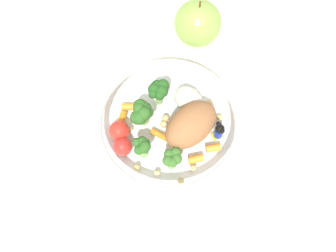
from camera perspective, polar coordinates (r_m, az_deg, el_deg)
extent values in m
plane|color=silver|center=(0.60, -0.96, -1.33)|extent=(2.40, 2.40, 0.00)
cylinder|color=white|center=(0.60, 0.00, -0.90)|extent=(0.22, 0.22, 0.01)
torus|color=white|center=(0.56, 0.00, 0.77)|extent=(0.23, 0.23, 0.01)
ellipsoid|color=#9E663D|center=(0.57, 3.62, 0.19)|extent=(0.10, 0.11, 0.06)
cylinder|color=#8EB766|center=(0.59, -3.81, 1.26)|extent=(0.02, 0.02, 0.03)
sphere|color=#2D6023|center=(0.57, -3.09, 2.09)|extent=(0.02, 0.02, 0.02)
sphere|color=#2D6023|center=(0.57, -3.37, 2.61)|extent=(0.02, 0.02, 0.02)
sphere|color=#2D6023|center=(0.57, -3.73, 2.70)|extent=(0.02, 0.02, 0.02)
sphere|color=#2D6023|center=(0.57, -4.39, 3.20)|extent=(0.02, 0.02, 0.02)
sphere|color=#2D6023|center=(0.57, -4.57, 2.79)|extent=(0.02, 0.02, 0.02)
sphere|color=#2D6023|center=(0.57, -4.73, 1.65)|extent=(0.02, 0.02, 0.02)
sphere|color=#2D6023|center=(0.57, -4.46, 1.33)|extent=(0.02, 0.02, 0.02)
sphere|color=#2D6023|center=(0.56, -3.71, 2.01)|extent=(0.02, 0.02, 0.02)
cylinder|color=#8EB766|center=(0.57, -3.91, -3.92)|extent=(0.01, 0.01, 0.03)
sphere|color=#2D6023|center=(0.55, -3.60, -3.21)|extent=(0.02, 0.02, 0.02)
sphere|color=#2D6023|center=(0.55, -3.52, -2.61)|extent=(0.01, 0.01, 0.01)
sphere|color=#2D6023|center=(0.55, -4.10, -2.54)|extent=(0.02, 0.02, 0.02)
sphere|color=#2D6023|center=(0.55, -4.93, -2.57)|extent=(0.01, 0.01, 0.01)
sphere|color=#2D6023|center=(0.55, -4.58, -3.36)|extent=(0.01, 0.01, 0.01)
sphere|color=#2D6023|center=(0.55, -4.63, -3.81)|extent=(0.01, 0.01, 0.01)
sphere|color=#2D6023|center=(0.55, -3.82, -3.50)|extent=(0.02, 0.02, 0.02)
cylinder|color=#7FAD5B|center=(0.57, 0.60, -5.75)|extent=(0.02, 0.02, 0.02)
sphere|color=#386B28|center=(0.55, 1.35, -5.16)|extent=(0.02, 0.02, 0.02)
sphere|color=#386B28|center=(0.55, 1.19, -4.20)|extent=(0.02, 0.02, 0.02)
sphere|color=#386B28|center=(0.55, 0.14, -4.44)|extent=(0.02, 0.02, 0.02)
sphere|color=#386B28|center=(0.55, -0.01, -5.45)|extent=(0.02, 0.02, 0.02)
sphere|color=#386B28|center=(0.54, 0.73, -5.66)|extent=(0.02, 0.02, 0.02)
cylinder|color=#7FAD5B|center=(0.61, -1.43, 4.41)|extent=(0.01, 0.01, 0.03)
sphere|color=#23561E|center=(0.58, -0.97, 5.48)|extent=(0.02, 0.02, 0.02)
sphere|color=#23561E|center=(0.59, -0.80, 6.36)|extent=(0.02, 0.02, 0.02)
sphere|color=#23561E|center=(0.59, -1.72, 6.18)|extent=(0.02, 0.02, 0.02)
sphere|color=#23561E|center=(0.58, -2.16, 5.73)|extent=(0.02, 0.02, 0.02)
sphere|color=#23561E|center=(0.58, -2.36, 5.05)|extent=(0.02, 0.02, 0.02)
sphere|color=#23561E|center=(0.58, -1.30, 4.85)|extent=(0.02, 0.02, 0.02)
sphere|color=silver|center=(0.60, 4.11, 4.15)|extent=(0.03, 0.03, 0.03)
sphere|color=silver|center=(0.61, 3.39, 4.42)|extent=(0.04, 0.04, 0.04)
sphere|color=silver|center=(0.60, 2.76, 4.50)|extent=(0.04, 0.04, 0.04)
sphere|color=silver|center=(0.60, 2.92, 3.51)|extent=(0.03, 0.03, 0.03)
cube|color=yellow|center=(0.60, 7.80, -1.45)|extent=(0.02, 0.02, 0.00)
cylinder|color=#1933B2|center=(0.59, 7.94, -1.03)|extent=(0.02, 0.02, 0.02)
sphere|color=black|center=(0.57, 8.14, -0.43)|extent=(0.01, 0.01, 0.01)
sphere|color=black|center=(0.57, 8.48, -0.78)|extent=(0.01, 0.01, 0.01)
sphere|color=black|center=(0.57, 7.94, 0.32)|extent=(0.01, 0.01, 0.01)
cylinder|color=orange|center=(0.60, -7.24, 1.07)|extent=(0.01, 0.03, 0.01)
cylinder|color=orange|center=(0.58, 4.37, -5.19)|extent=(0.03, 0.02, 0.01)
cylinder|color=orange|center=(0.59, -0.96, -1.52)|extent=(0.03, 0.02, 0.01)
cylinder|color=orange|center=(0.58, 7.10, -3.43)|extent=(0.03, 0.02, 0.01)
cylinder|color=orange|center=(0.61, -5.91, 3.02)|extent=(0.03, 0.02, 0.01)
sphere|color=red|center=(0.58, -7.66, -0.77)|extent=(0.03, 0.03, 0.03)
sphere|color=red|center=(0.58, -7.12, -3.22)|extent=(0.03, 0.03, 0.03)
sphere|color=tan|center=(0.57, 3.98, -6.60)|extent=(0.01, 0.01, 0.01)
sphere|color=#D1B775|center=(0.56, 2.04, -8.58)|extent=(0.01, 0.01, 0.01)
sphere|color=#D1B775|center=(0.59, -0.33, 0.19)|extent=(0.01, 0.01, 0.01)
sphere|color=#D1B775|center=(0.62, 6.56, 3.58)|extent=(0.01, 0.01, 0.01)
sphere|color=tan|center=(0.61, 8.05, 1.33)|extent=(0.01, 0.01, 0.01)
sphere|color=#D1B775|center=(0.61, 5.94, 2.79)|extent=(0.01, 0.01, 0.01)
sphere|color=#D1B775|center=(0.60, -5.97, -0.47)|extent=(0.01, 0.01, 0.01)
sphere|color=#D1B775|center=(0.61, 7.04, 2.02)|extent=(0.01, 0.01, 0.01)
sphere|color=#D1B775|center=(0.57, -1.73, -7.40)|extent=(0.01, 0.01, 0.01)
sphere|color=tan|center=(0.57, -4.96, -6.51)|extent=(0.01, 0.01, 0.01)
sphere|color=tan|center=(0.60, -0.76, 1.36)|extent=(0.01, 0.01, 0.01)
sphere|color=#8CB74C|center=(0.67, 4.70, 15.77)|extent=(0.08, 0.08, 0.08)
cylinder|color=brown|center=(0.63, 5.04, 18.47)|extent=(0.00, 0.00, 0.01)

